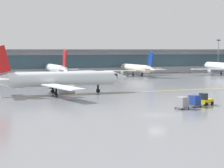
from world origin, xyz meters
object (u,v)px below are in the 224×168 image
(baggage_tug, at_px, (205,100))
(cargo_dolly_lead, at_px, (195,101))
(gate_airplane_2, at_px, (56,69))
(gate_airplane_4, at_px, (224,67))
(cargo_dolly_trailing, at_px, (182,102))
(taxiing_regional_jet, at_px, (61,79))
(gate_airplane_3, at_px, (136,68))
(apron_light_mast_1, at_px, (218,54))

(baggage_tug, xyz_separation_m, cargo_dolly_lead, (-2.79, -1.05, 0.16))
(gate_airplane_2, distance_m, baggage_tug, 67.96)
(gate_airplane_4, height_order, cargo_dolly_lead, gate_airplane_4)
(baggage_tug, bearing_deg, gate_airplane_4, 30.33)
(baggage_tug, height_order, cargo_dolly_trailing, baggage_tug)
(gate_airplane_2, relative_size, taxiing_regional_jet, 0.94)
(gate_airplane_4, bearing_deg, gate_airplane_3, 83.76)
(gate_airplane_3, bearing_deg, apron_light_mast_1, -80.60)
(taxiing_regional_jet, bearing_deg, gate_airplane_3, 50.42)
(gate_airplane_2, xyz_separation_m, apron_light_mast_1, (72.06, 10.98, 4.66))
(gate_airplane_3, bearing_deg, gate_airplane_2, 87.92)
(gate_airplane_2, height_order, gate_airplane_4, gate_airplane_4)
(cargo_dolly_lead, bearing_deg, apron_light_mast_1, 31.22)
(gate_airplane_2, height_order, gate_airplane_3, gate_airplane_2)
(taxiing_regional_jet, bearing_deg, gate_airplane_4, 28.75)
(cargo_dolly_trailing, height_order, apron_light_mast_1, apron_light_mast_1)
(gate_airplane_2, relative_size, apron_light_mast_1, 2.13)
(gate_airplane_2, xyz_separation_m, gate_airplane_4, (63.49, -4.49, 0.05))
(gate_airplane_2, relative_size, cargo_dolly_trailing, 11.61)
(gate_airplane_2, relative_size, cargo_dolly_lead, 11.61)
(baggage_tug, relative_size, apron_light_mast_1, 0.21)
(gate_airplane_2, relative_size, baggage_tug, 10.03)
(cargo_dolly_lead, bearing_deg, cargo_dolly_trailing, 180.00)
(gate_airplane_2, xyz_separation_m, cargo_dolly_trailing, (7.38, -68.82, -1.87))
(gate_airplane_2, bearing_deg, gate_airplane_4, -96.41)
(cargo_dolly_lead, xyz_separation_m, apron_light_mast_1, (61.69, 78.67, 6.53))
(taxiing_regional_jet, bearing_deg, baggage_tug, -49.21)
(gate_airplane_2, height_order, cargo_dolly_lead, gate_airplane_2)
(gate_airplane_4, distance_m, cargo_dolly_lead, 82.58)
(taxiing_regional_jet, height_order, cargo_dolly_lead, taxiing_regional_jet)
(taxiing_regional_jet, distance_m, cargo_dolly_trailing, 29.56)
(gate_airplane_3, bearing_deg, cargo_dolly_lead, 160.65)
(cargo_dolly_trailing, xyz_separation_m, apron_light_mast_1, (64.69, 79.80, 6.53))
(gate_airplane_2, xyz_separation_m, baggage_tug, (13.17, -66.64, -2.03))
(gate_airplane_4, relative_size, cargo_dolly_trailing, 11.80)
(gate_airplane_4, xyz_separation_m, cargo_dolly_trailing, (-56.11, -64.34, -1.91))
(baggage_tug, bearing_deg, taxiing_regional_jet, 110.07)
(apron_light_mast_1, bearing_deg, baggage_tug, -127.19)
(cargo_dolly_lead, bearing_deg, gate_airplane_4, 29.29)
(gate_airplane_3, bearing_deg, baggage_tug, 162.63)
(gate_airplane_4, relative_size, baggage_tug, 10.19)
(gate_airplane_4, xyz_separation_m, taxiing_regional_jet, (-70.57, -38.64, 0.16))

